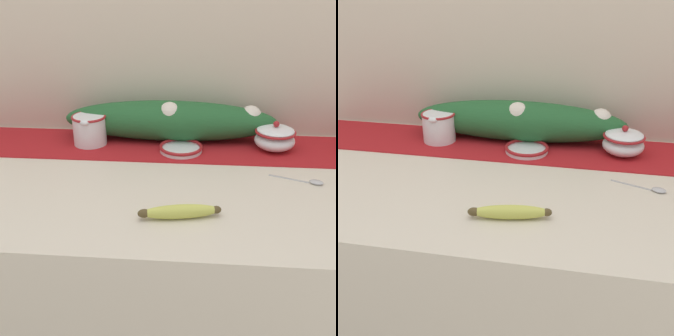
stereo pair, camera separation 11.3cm
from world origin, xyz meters
The scene contains 9 objects.
countertop centered at (0.00, 0.00, 0.46)m, with size 1.58×0.74×0.92m, color beige.
back_wall centered at (0.00, 0.39, 1.20)m, with size 2.38×0.04×2.40m, color beige.
table_runner centered at (0.00, 0.23, 0.92)m, with size 1.46×0.26×0.00m, color #A8191E.
cream_pitcher centered at (-0.26, 0.23, 0.97)m, with size 0.11×0.13×0.10m.
sugar_bowl centered at (0.34, 0.23, 0.96)m, with size 0.13×0.13×0.10m.
small_dish centered at (0.04, 0.19, 0.93)m, with size 0.14×0.14×0.02m.
banana centered at (0.06, -0.20, 0.93)m, with size 0.20×0.07×0.03m.
spoon centered at (0.42, 0.00, 0.92)m, with size 0.15×0.07×0.01m.
poinsettia_garland centered at (0.01, 0.29, 0.99)m, with size 0.72×0.15×0.14m.
Camera 1 is at (0.10, -1.05, 1.46)m, focal length 45.00 mm.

